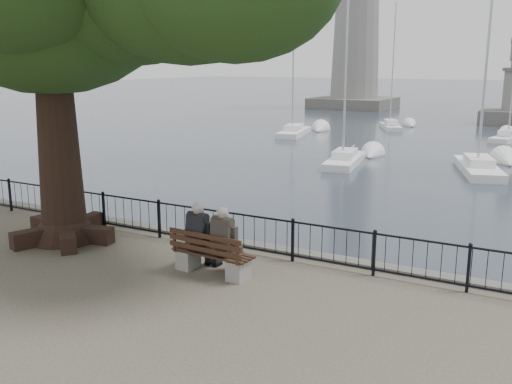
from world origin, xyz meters
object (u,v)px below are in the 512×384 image
Objects in this scene: person_right at (227,244)px; lighthouse at (357,8)px; person_left at (202,239)px; bench at (211,259)px.

lighthouse is (-18.13, 61.08, 10.61)m from person_right.
person_right is 0.06× the size of lighthouse.
person_left is 0.68m from person_right.
bench is 0.07× the size of lighthouse.
lighthouse reaches higher than person_right.
bench is at bearing -166.06° from person_right.
person_left is at bearing 176.45° from person_right.
person_left and person_right have the same top height.
person_left is (-0.32, 0.13, 0.39)m from bench.
bench is 0.52m from person_left.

